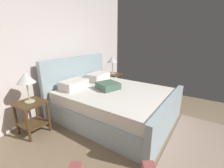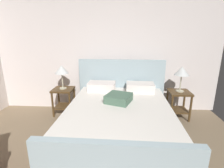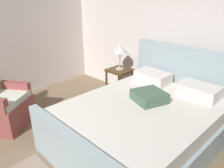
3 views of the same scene
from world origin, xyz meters
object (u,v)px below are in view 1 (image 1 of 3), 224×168
at_px(nightstand_right, 112,80).
at_px(table_lamp_right, 112,60).
at_px(nightstand_left, 32,112).
at_px(table_lamp_left, 26,79).
at_px(bed, 112,101).

distance_m(nightstand_right, table_lamp_right, 0.62).
bearing_deg(nightstand_left, table_lamp_left, 116.57).
height_order(table_lamp_right, nightstand_left, table_lamp_right).
relative_size(bed, nightstand_left, 3.91).
relative_size(bed, nightstand_right, 3.91).
bearing_deg(table_lamp_left, bed, -34.38).
bearing_deg(table_lamp_left, table_lamp_right, -1.47).
bearing_deg(nightstand_left, bed, -34.38).
distance_m(table_lamp_right, table_lamp_left, 2.53).
relative_size(table_lamp_right, nightstand_left, 0.88).
height_order(bed, nightstand_left, bed).
height_order(bed, nightstand_right, bed).
distance_m(bed, table_lamp_left, 1.67).
relative_size(bed, table_lamp_right, 4.43).
bearing_deg(bed, nightstand_right, 32.40).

